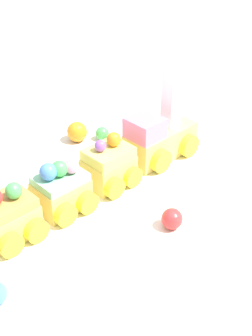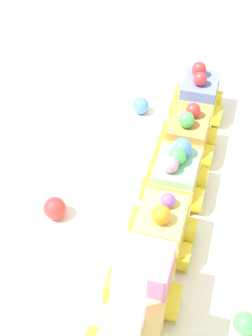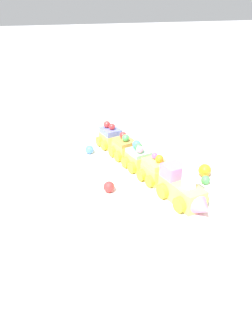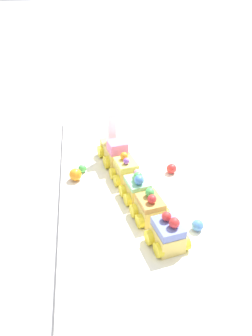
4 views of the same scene
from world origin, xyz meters
name	(u,v)px [view 2 (image 2 of 4)]	position (x,y,z in m)	size (l,w,h in m)	color
ground_plane	(153,221)	(0.00, 0.00, 0.00)	(10.00, 10.00, 0.00)	#B2B2B7
display_board	(153,217)	(0.00, 0.00, 0.01)	(0.83, 0.36, 0.01)	white
cake_train_locomotive	(133,321)	(0.14, 0.04, 0.04)	(0.14, 0.08, 0.13)	#EACC66
cake_car_lemon	(160,230)	(0.04, 0.02, 0.04)	(0.07, 0.08, 0.07)	#EACC66
cake_car_mint	(176,177)	(-0.04, 0.01, 0.04)	(0.07, 0.08, 0.07)	#EACC66
cake_car_caramel	(187,137)	(-0.11, -0.01, 0.04)	(0.07, 0.08, 0.07)	#EACC66
cake_car_blueberry	(199,97)	(-0.19, -0.02, 0.04)	(0.07, 0.08, 0.07)	#EACC66
gumball_blue	(141,106)	(-0.16, -0.09, 0.02)	(0.02, 0.02, 0.02)	#4C84E0
gumball_green	(245,323)	(0.09, 0.13, 0.02)	(0.02, 0.02, 0.02)	#4CBC56
gumball_red	(55,208)	(0.05, -0.09, 0.02)	(0.03, 0.03, 0.03)	red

